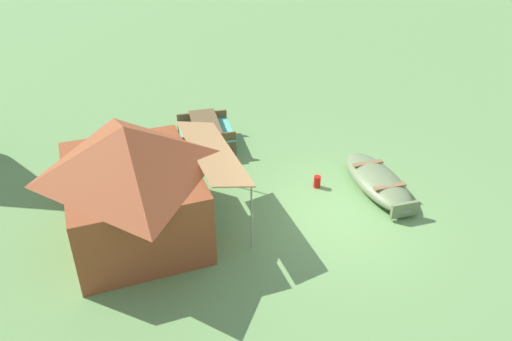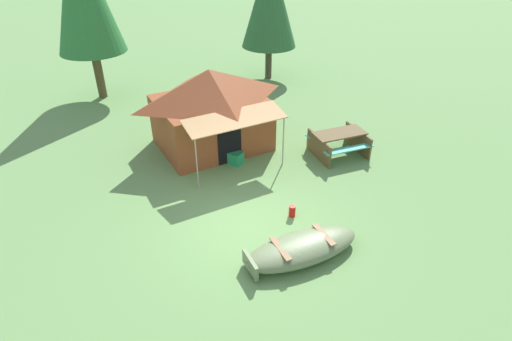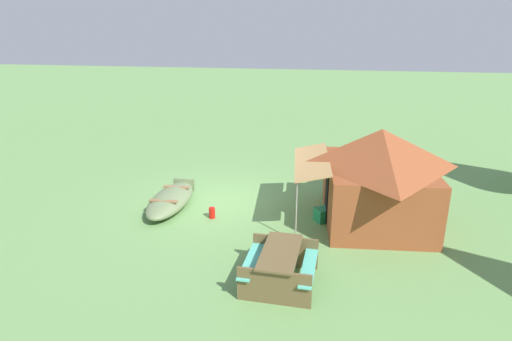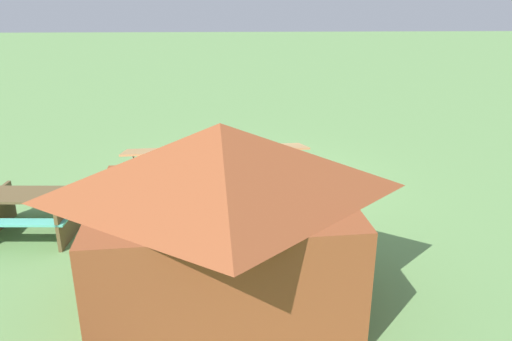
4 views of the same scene
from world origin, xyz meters
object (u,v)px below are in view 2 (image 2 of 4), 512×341
(beached_rowboat, at_px, (302,248))
(fuel_can, at_px, (292,211))
(canvas_cabin_tent, at_px, (211,108))
(cooler_box, at_px, (234,157))
(picnic_table, at_px, (339,141))

(beached_rowboat, height_order, fuel_can, beached_rowboat)
(beached_rowboat, bearing_deg, fuel_can, 69.92)
(beached_rowboat, height_order, canvas_cabin_tent, canvas_cabin_tent)
(fuel_can, bearing_deg, beached_rowboat, -110.08)
(cooler_box, xyz_separation_m, fuel_can, (0.36, -3.05, -0.03))
(beached_rowboat, distance_m, canvas_cabin_tent, 5.86)
(beached_rowboat, relative_size, picnic_table, 1.65)
(beached_rowboat, relative_size, cooler_box, 5.72)
(canvas_cabin_tent, distance_m, cooler_box, 1.77)
(cooler_box, height_order, fuel_can, cooler_box)
(picnic_table, bearing_deg, cooler_box, 165.55)
(canvas_cabin_tent, xyz_separation_m, cooler_box, (0.23, -1.34, -1.14))
(canvas_cabin_tent, xyz_separation_m, picnic_table, (3.42, -2.16, -0.86))
(beached_rowboat, distance_m, cooler_box, 4.43)
(beached_rowboat, relative_size, canvas_cabin_tent, 0.71)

